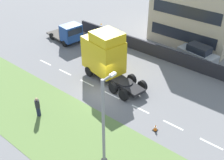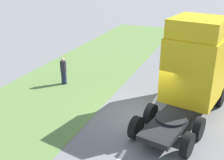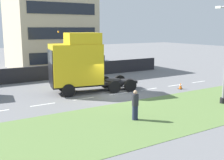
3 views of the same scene
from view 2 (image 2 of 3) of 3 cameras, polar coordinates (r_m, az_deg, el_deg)
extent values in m
plane|color=slate|center=(14.65, 6.74, -7.43)|extent=(120.00, 120.00, 0.00)
cube|color=#607F42|center=(17.01, -13.08, -3.42)|extent=(7.00, 44.00, 0.01)
cube|color=white|center=(14.07, 5.94, -8.75)|extent=(0.16, 1.80, 0.00)
cube|color=white|center=(16.81, 9.12, -3.44)|extent=(0.16, 1.80, 0.00)
cube|color=white|center=(19.68, 11.35, 0.35)|extent=(0.16, 1.80, 0.00)
cube|color=white|center=(22.65, 13.02, 3.17)|extent=(0.16, 1.80, 0.00)
cube|color=black|center=(14.50, 14.33, -5.37)|extent=(2.77, 7.47, 0.24)
cube|color=gold|center=(15.28, 17.07, 2.96)|extent=(3.28, 4.45, 3.26)
cube|color=black|center=(17.39, 18.81, 2.57)|extent=(2.15, 0.47, 1.83)
cube|color=black|center=(16.99, 19.41, 7.12)|extent=(2.28, 0.50, 1.04)
cube|color=gold|center=(14.18, 17.28, 10.22)|extent=(2.89, 3.04, 0.90)
cylinder|color=black|center=(13.04, 11.92, -7.57)|extent=(1.65, 1.65, 0.12)
cylinder|color=black|center=(17.10, 13.51, -1.42)|extent=(0.51, 1.08, 1.04)
cylinder|color=black|center=(16.57, 21.16, -3.18)|extent=(0.51, 1.08, 1.04)
cylinder|color=black|center=(13.88, 7.85, -6.84)|extent=(0.51, 1.08, 1.04)
cylinder|color=black|center=(13.21, 17.21, -9.37)|extent=(0.51, 1.08, 1.04)
cylinder|color=black|center=(12.74, 4.92, -9.59)|extent=(0.51, 1.08, 1.04)
cylinder|color=black|center=(12.01, 15.09, -12.59)|extent=(0.51, 1.08, 1.04)
cylinder|color=#1E233D|center=(18.51, -9.73, 0.48)|extent=(0.34, 0.34, 0.87)
cylinder|color=#26262D|center=(18.24, -9.89, 2.74)|extent=(0.39, 0.39, 0.69)
sphere|color=tan|center=(18.09, -9.99, 4.12)|extent=(0.24, 0.24, 0.24)
camera|label=1|loc=(21.02, -83.38, 26.95)|focal=45.00mm
camera|label=3|loc=(32.63, -21.30, 17.70)|focal=45.00mm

